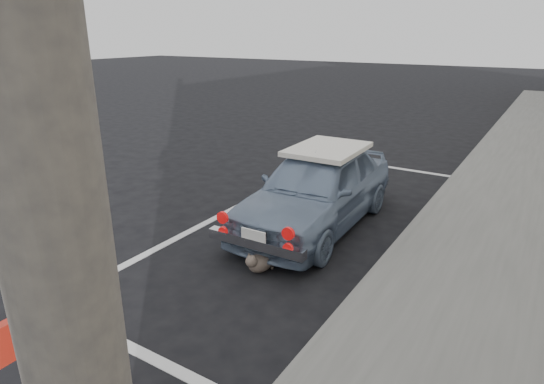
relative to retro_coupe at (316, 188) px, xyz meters
The scene contains 7 objects.
ground 3.02m from the retro_coupe, 100.20° to the right, with size 80.00×80.00×0.00m, color black.
sidewalk 2.87m from the retro_coupe, 18.87° to the right, with size 2.80×40.00×0.15m, color #63635E.
pline_rear 3.46m from the retro_coupe, 90.41° to the right, with size 3.00×0.12×0.01m, color silver.
pline_front 3.63m from the retro_coupe, 90.39° to the left, with size 3.00×0.12×0.01m, color silver.
pline_side 1.54m from the retro_coupe, behind, with size 0.12×7.00×0.01m, color silver.
retro_coupe is the anchor object (origin of this frame).
cat 1.67m from the retro_coupe, 87.35° to the right, with size 0.29×0.54×0.29m.
Camera 1 is at (3.30, -2.72, 2.72)m, focal length 30.00 mm.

